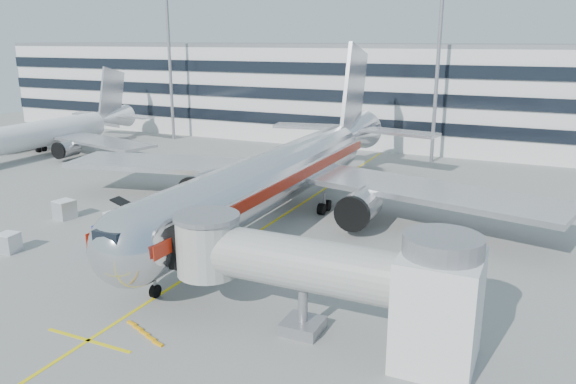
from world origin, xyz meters
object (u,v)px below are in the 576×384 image
at_px(cargo_container_left, 65,209).
at_px(cargo_container_front, 8,243).
at_px(cargo_container_right, 116,221).
at_px(ramp_worker, 145,249).
at_px(main_jet, 284,172).
at_px(belt_loader, 133,219).
at_px(baggage_tug, 106,239).

bearing_deg(cargo_container_left, cargo_container_front, -72.45).
height_order(cargo_container_right, cargo_container_front, cargo_container_right).
distance_m(cargo_container_right, cargo_container_front, 8.70).
bearing_deg(ramp_worker, main_jet, 10.71).
xyz_separation_m(belt_loader, cargo_container_left, (-7.44, -0.70, 0.16)).
bearing_deg(cargo_container_front, main_jet, 49.06).
distance_m(belt_loader, ramp_worker, 8.28).
bearing_deg(cargo_container_right, main_jet, 42.38).
relative_size(cargo_container_right, ramp_worker, 1.19).
distance_m(main_jet, cargo_container_right, 15.82).
relative_size(baggage_tug, cargo_container_front, 1.73).
relative_size(main_jet, cargo_container_left, 27.15).
height_order(belt_loader, cargo_container_front, belt_loader).
xyz_separation_m(main_jet, ramp_worker, (-4.80, -14.71, -3.43)).
bearing_deg(belt_loader, main_jet, 39.83).
bearing_deg(cargo_container_left, cargo_container_right, -5.82).
bearing_deg(cargo_container_right, ramp_worker, -33.01).
height_order(main_jet, cargo_container_right, main_jet).
xyz_separation_m(baggage_tug, cargo_container_right, (-2.19, 3.73, 0.06)).
relative_size(cargo_container_left, cargo_container_front, 1.16).
distance_m(main_jet, belt_loader, 14.52).
xyz_separation_m(main_jet, baggage_tug, (-9.22, -14.15, -3.43)).
xyz_separation_m(baggage_tug, ramp_worker, (4.42, -0.56, -0.00)).
distance_m(main_jet, cargo_container_front, 24.11).
xyz_separation_m(cargo_container_right, ramp_worker, (6.61, -4.30, -0.06)).
height_order(cargo_container_left, cargo_container_front, cargo_container_left).
relative_size(belt_loader, ramp_worker, 3.26).
bearing_deg(belt_loader, ramp_worker, -43.45).
xyz_separation_m(cargo_container_left, ramp_worker, (13.46, -4.99, -0.07)).
bearing_deg(main_jet, baggage_tug, -123.09).
bearing_deg(ramp_worker, cargo_container_left, 98.43).
height_order(main_jet, belt_loader, main_jet).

